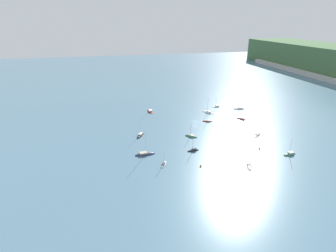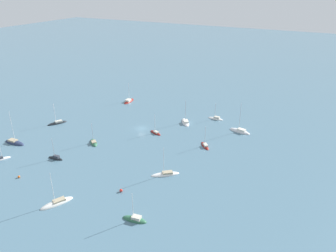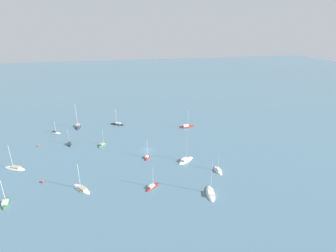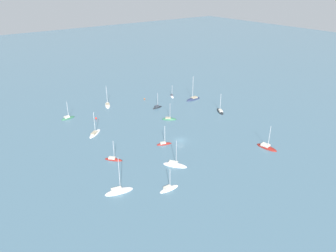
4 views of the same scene
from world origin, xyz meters
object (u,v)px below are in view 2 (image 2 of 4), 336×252
at_px(sailboat_8, 156,133).
at_px(mooring_buoy_1, 121,190).
at_px(sailboat_3, 216,119).
at_px(sailboat_7, 15,143).
at_px(sailboat_2, 1,159).
at_px(sailboat_1, 240,131).
at_px(sailboat_11, 185,122).
at_px(sailboat_13, 165,174).
at_px(sailboat_4, 57,203).
at_px(sailboat_12, 94,143).
at_px(sailboat_5, 129,101).
at_px(sailboat_6, 205,146).
at_px(sailboat_0, 57,123).
at_px(sailboat_10, 135,220).
at_px(sailboat_9, 56,158).
at_px(mooring_buoy_0, 19,177).

bearing_deg(sailboat_8, mooring_buoy_1, 126.62).
relative_size(sailboat_3, sailboat_7, 0.56).
relative_size(sailboat_2, sailboat_8, 0.82).
xyz_separation_m(sailboat_2, sailboat_3, (-63.50, 49.93, 0.03)).
distance_m(sailboat_1, sailboat_11, 21.99).
height_order(sailboat_3, sailboat_11, sailboat_11).
bearing_deg(sailboat_11, sailboat_7, 97.96).
bearing_deg(sailboat_13, mooring_buoy_1, 23.64).
bearing_deg(sailboat_7, sailboat_4, -27.36).
height_order(sailboat_4, sailboat_12, sailboat_4).
relative_size(sailboat_13, mooring_buoy_1, 11.44).
xyz_separation_m(sailboat_5, sailboat_6, (25.84, 48.78, -0.02)).
xyz_separation_m(sailboat_0, sailboat_5, (-34.83, 11.22, 0.03)).
relative_size(sailboat_0, sailboat_5, 0.98).
relative_size(sailboat_3, sailboat_10, 0.86).
height_order(sailboat_0, sailboat_13, sailboat_13).
bearing_deg(sailboat_0, mooring_buoy_1, 90.71).
bearing_deg(sailboat_8, sailboat_3, -101.77).
bearing_deg(sailboat_4, sailboat_8, -157.00).
distance_m(sailboat_5, sailboat_13, 65.93).
distance_m(sailboat_5, sailboat_6, 55.20).
relative_size(sailboat_8, sailboat_9, 1.02).
height_order(sailboat_4, sailboat_8, sailboat_4).
height_order(sailboat_5, sailboat_6, sailboat_5).
bearing_deg(sailboat_3, sailboat_1, 149.14).
relative_size(sailboat_3, sailboat_4, 0.71).
xyz_separation_m(sailboat_9, sailboat_13, (-8.02, 35.90, -0.06)).
bearing_deg(sailboat_11, sailboat_8, 121.50).
bearing_deg(sailboat_7, sailboat_1, 32.37).
bearing_deg(mooring_buoy_1, sailboat_12, -127.64).
height_order(sailboat_13, mooring_buoy_1, sailboat_13).
relative_size(sailboat_10, mooring_buoy_1, 9.96).
height_order(sailboat_5, mooring_buoy_0, sailboat_5).
relative_size(sailboat_1, sailboat_10, 1.45).
height_order(sailboat_0, sailboat_2, sailboat_0).
height_order(sailboat_10, mooring_buoy_0, sailboat_10).
relative_size(sailboat_2, sailboat_10, 0.78).
height_order(sailboat_0, mooring_buoy_1, sailboat_0).
xyz_separation_m(sailboat_5, sailboat_8, (24.59, 28.34, -0.03)).
relative_size(sailboat_11, mooring_buoy_0, 14.61).
bearing_deg(sailboat_9, sailboat_6, -148.05).
height_order(sailboat_8, mooring_buoy_0, sailboat_8).
bearing_deg(sailboat_0, sailboat_4, 73.31).
distance_m(sailboat_8, sailboat_11, 15.31).
distance_m(sailboat_7, mooring_buoy_0, 24.62).
xyz_separation_m(sailboat_3, sailboat_13, (47.12, 1.18, -0.04)).
xyz_separation_m(sailboat_6, sailboat_9, (30.38, -39.69, 0.04)).
xyz_separation_m(sailboat_8, sailboat_11, (-14.12, 5.94, 0.02)).
bearing_deg(sailboat_5, mooring_buoy_1, -154.19).
bearing_deg(sailboat_3, sailboat_11, 45.41).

